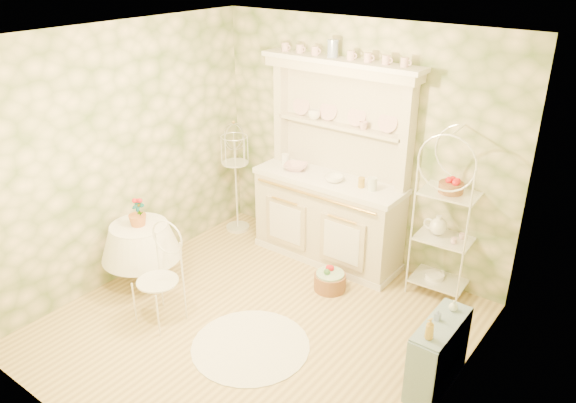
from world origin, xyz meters
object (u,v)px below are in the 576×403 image
Objects in this scene: bakers_rack at (447,217)px; side_shelf at (438,354)px; cafe_chair at (157,277)px; kitchen_dresser at (329,166)px; birdcage_stand at (236,174)px; floor_basket at (330,279)px; round_table at (142,252)px.

bakers_rack is 2.53× the size of side_shelf.
cafe_chair is at bearing -168.72° from side_shelf.
bakers_rack is 1.82× the size of cafe_chair.
cafe_chair is (-0.61, -2.00, -0.65)m from kitchen_dresser.
birdcage_stand is 1.89m from floor_basket.
bakers_rack is 1.38m from floor_basket.
birdcage_stand is (-0.06, 1.57, 0.38)m from round_table.
round_table reaches higher than side_shelf.
side_shelf is 3.17m from round_table.
floor_basket is (-1.48, 0.65, -0.18)m from side_shelf.
floor_basket is at bearing -14.86° from birdcage_stand.
birdcage_stand is at bearing 100.98° from cafe_chair.
kitchen_dresser is 6.03× the size of floor_basket.
bakers_rack is 2.67m from birdcage_stand.
birdcage_stand is (-1.32, -0.09, -0.38)m from kitchen_dresser.
kitchen_dresser is at bearing 63.71° from cafe_chair.
bakers_rack is at bearing 37.64° from cafe_chair.
bakers_rack is 2.90m from cafe_chair.
kitchen_dresser is 3.23× the size of side_shelf.
birdcage_stand is at bearing -176.03° from kitchen_dresser.
kitchen_dresser is at bearing 126.34° from floor_basket.
cafe_chair reaches higher than floor_basket.
round_table is at bearing -87.77° from birdcage_stand.
birdcage_stand is at bearing -179.58° from bakers_rack.
floor_basket is (-0.94, -0.64, -0.77)m from bakers_rack.
side_shelf is at bearing -71.15° from bakers_rack.
kitchen_dresser is 1.28× the size of bakers_rack.
birdcage_stand is at bearing 92.23° from round_table.
round_table is at bearing 143.16° from cafe_chair.
cafe_chair is (-2.49, -0.80, 0.19)m from side_shelf.
floor_basket is at bearing -149.37° from bakers_rack.
birdcage_stand is (-0.70, 1.91, 0.28)m from cafe_chair.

